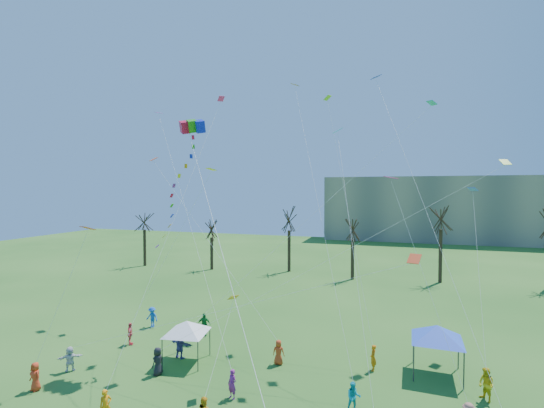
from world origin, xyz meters
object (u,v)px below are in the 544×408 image
(big_box_kite, at_px, (180,194))
(canopy_tent_blue, at_px, (437,333))
(distant_building, at_px, (457,209))
(canopy_tent_white, at_px, (187,327))

(big_box_kite, xyz_separation_m, canopy_tent_blue, (17.16, 2.20, -8.83))
(distant_building, distance_m, big_box_kite, 79.04)
(big_box_kite, bearing_deg, canopy_tent_blue, 7.31)
(big_box_kite, distance_m, canopy_tent_blue, 19.42)
(distant_building, height_order, canopy_tent_white, distant_building)
(canopy_tent_white, height_order, canopy_tent_blue, canopy_tent_blue)
(big_box_kite, bearing_deg, distant_building, 68.57)
(big_box_kite, xyz_separation_m, canopy_tent_white, (1.02, -0.98, -9.14))
(big_box_kite, distance_m, canopy_tent_white, 9.25)
(distant_building, bearing_deg, big_box_kite, -111.43)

